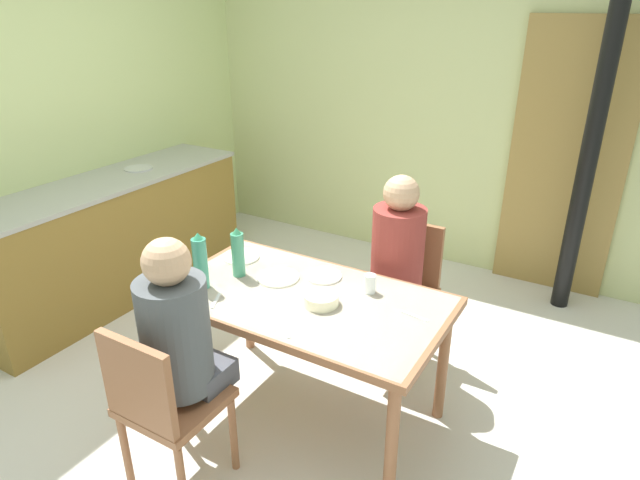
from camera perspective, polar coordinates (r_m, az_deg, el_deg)
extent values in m
plane|color=beige|center=(3.37, -6.59, -14.44)|extent=(5.77, 5.77, 0.00)
cube|color=#C0C98B|center=(4.65, 9.67, 15.23)|extent=(4.01, 0.10, 2.82)
cube|color=#BECE88|center=(4.47, -23.47, 13.34)|extent=(0.10, 3.33, 2.82)
cube|color=olive|center=(4.37, 24.42, 7.42)|extent=(0.80, 0.05, 2.00)
cylinder|color=black|center=(4.01, 27.10, 11.68)|extent=(0.12, 0.12, 2.82)
cube|color=olive|center=(4.36, -20.83, 0.06)|extent=(0.60, 2.15, 0.87)
cube|color=#9E9E99|center=(4.21, -21.72, 5.68)|extent=(0.61, 2.19, 0.03)
cylinder|color=#B7B7BC|center=(4.40, -18.53, 7.14)|extent=(0.21, 0.21, 0.01)
cube|color=#8F5A3A|center=(2.74, -1.60, -6.27)|extent=(1.42, 0.81, 0.04)
cube|color=beige|center=(2.73, -1.61, -5.93)|extent=(1.36, 0.77, 0.00)
cylinder|color=#8F5A3A|center=(3.07, -15.31, -11.56)|extent=(0.06, 0.06, 0.68)
cylinder|color=#8F5A3A|center=(2.49, 7.51, -20.63)|extent=(0.06, 0.06, 0.68)
cylinder|color=#8F5A3A|center=(3.48, -7.59, -6.34)|extent=(0.06, 0.06, 0.68)
cylinder|color=#8F5A3A|center=(2.98, 12.77, -12.52)|extent=(0.06, 0.06, 0.68)
cube|color=#8F5A3A|center=(2.59, -14.94, -16.09)|extent=(0.40, 0.40, 0.04)
cube|color=#8F5A3A|center=(2.37, -18.60, -14.36)|extent=(0.38, 0.04, 0.42)
cylinder|color=#8F5A3A|center=(2.93, -14.48, -16.81)|extent=(0.04, 0.04, 0.41)
cylinder|color=#8F5A3A|center=(2.75, -9.07, -19.50)|extent=(0.04, 0.04, 0.41)
cylinder|color=#8F5A3A|center=(2.77, -19.65, -20.38)|extent=(0.04, 0.04, 0.41)
cube|color=#8F5A3A|center=(3.31, 8.16, -5.92)|extent=(0.40, 0.40, 0.04)
cube|color=#8F5A3A|center=(3.36, 9.57, -1.47)|extent=(0.38, 0.04, 0.42)
cylinder|color=#8F5A3A|center=(3.25, 9.53, -11.69)|extent=(0.04, 0.04, 0.41)
cylinder|color=#8F5A3A|center=(3.36, 4.06, -10.10)|extent=(0.04, 0.04, 0.41)
cylinder|color=#8F5A3A|center=(3.52, 11.60, -8.83)|extent=(0.04, 0.04, 0.41)
cylinder|color=#8F5A3A|center=(3.62, 6.51, -7.47)|extent=(0.04, 0.04, 0.41)
cube|color=#4B4E58|center=(2.64, -12.60, -13.30)|extent=(0.30, 0.22, 0.12)
cylinder|color=#4C5156|center=(2.43, -14.90, -9.65)|extent=(0.30, 0.30, 0.52)
sphere|color=tan|center=(2.26, -15.83, -2.21)|extent=(0.20, 0.20, 0.20)
cube|color=brown|center=(3.15, 7.08, -6.23)|extent=(0.30, 0.22, 0.12)
cylinder|color=maroon|center=(3.12, 8.14, -1.20)|extent=(0.30, 0.30, 0.52)
sphere|color=tan|center=(2.99, 8.53, 4.89)|extent=(0.20, 0.20, 0.20)
cylinder|color=#32866C|center=(2.81, -12.43, -2.43)|extent=(0.07, 0.07, 0.27)
cone|color=#329268|center=(2.75, -12.70, 0.42)|extent=(0.05, 0.05, 0.04)
cylinder|color=#388565|center=(2.91, -8.59, -1.53)|extent=(0.07, 0.07, 0.24)
cone|color=#33855A|center=(2.85, -8.76, 0.98)|extent=(0.05, 0.05, 0.03)
cylinder|color=#EBE5C2|center=(2.65, 0.11, -6.24)|extent=(0.17, 0.17, 0.05)
cylinder|color=white|center=(2.90, -4.41, -3.91)|extent=(0.22, 0.22, 0.01)
cylinder|color=white|center=(2.91, 0.39, -3.80)|extent=(0.19, 0.19, 0.01)
cylinder|color=white|center=(3.15, -8.26, -1.75)|extent=(0.21, 0.21, 0.01)
cylinder|color=silver|center=(2.75, 5.27, -4.58)|extent=(0.06, 0.06, 0.10)
cube|color=silver|center=(2.48, -3.73, -9.31)|extent=(0.12, 0.11, 0.00)
cube|color=silver|center=(2.60, 9.81, -7.84)|extent=(0.15, 0.04, 0.00)
cube|color=silver|center=(2.74, -10.85, -6.23)|extent=(0.08, 0.14, 0.00)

